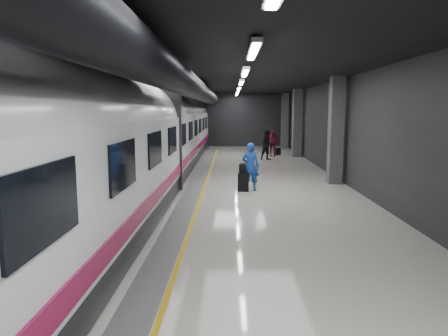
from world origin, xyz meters
TOP-DOWN VIEW (x-y plane):
  - ground at (0.00, 0.00)m, footprint 40.00×40.00m
  - platform_hall at (-0.29, 0.96)m, footprint 10.02×40.02m
  - train at (-3.25, -0.00)m, footprint 3.05×38.00m
  - traveler_main at (0.89, 0.44)m, footprint 0.77×0.59m
  - suitcase_main at (0.60, 0.25)m, footprint 0.43×0.28m
  - shoulder_bag at (0.57, 0.28)m, footprint 0.28×0.16m
  - traveler_far_a at (2.43, 10.15)m, footprint 1.08×0.95m
  - traveler_far_b at (2.95, 11.98)m, footprint 1.09×0.54m
  - suitcase_far at (3.43, 12.85)m, footprint 0.38×0.29m

SIDE VIEW (x-z plane):
  - ground at x=0.00m, z-range 0.00..0.00m
  - suitcase_far at x=3.43m, z-range 0.00..0.50m
  - suitcase_main at x=0.60m, z-range 0.00..0.69m
  - shoulder_bag at x=0.57m, z-range 0.69..1.05m
  - traveler_far_b at x=2.95m, z-range 0.00..1.79m
  - traveler_far_a at x=2.43m, z-range 0.00..1.86m
  - traveler_main at x=0.89m, z-range 0.00..1.87m
  - train at x=-3.25m, z-range 0.04..4.09m
  - platform_hall at x=-0.29m, z-range 1.28..5.79m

